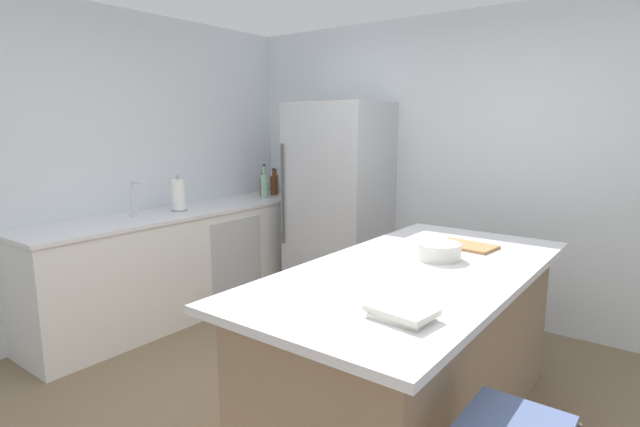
% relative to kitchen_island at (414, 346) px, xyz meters
% --- Properties ---
extents(wall_rear, '(6.00, 0.10, 2.60)m').
position_rel_kitchen_island_xyz_m(wall_rear, '(-0.30, 1.84, 0.84)').
color(wall_rear, silver).
rests_on(wall_rear, ground_plane).
extents(wall_left, '(0.10, 6.00, 2.60)m').
position_rel_kitchen_island_xyz_m(wall_left, '(-2.75, -0.41, 0.84)').
color(wall_left, silver).
rests_on(wall_left, ground_plane).
extents(counter_run_left, '(0.64, 2.78, 0.93)m').
position_rel_kitchen_island_xyz_m(counter_run_left, '(-2.40, 0.31, 0.00)').
color(counter_run_left, silver).
rests_on(counter_run_left, ground_plane).
extents(kitchen_island, '(1.07, 2.21, 0.91)m').
position_rel_kitchen_island_xyz_m(kitchen_island, '(0.00, 0.00, 0.00)').
color(kitchen_island, '#8E755B').
rests_on(kitchen_island, ground_plane).
extents(refrigerator, '(0.85, 0.72, 1.87)m').
position_rel_kitchen_island_xyz_m(refrigerator, '(-1.52, 1.44, 0.47)').
color(refrigerator, '#B7BABF').
rests_on(refrigerator, ground_plane).
extents(sink_faucet, '(0.15, 0.05, 0.30)m').
position_rel_kitchen_island_xyz_m(sink_faucet, '(-2.44, -0.12, 0.63)').
color(sink_faucet, silver).
rests_on(sink_faucet, counter_run_left).
extents(paper_towel_roll, '(0.14, 0.14, 0.31)m').
position_rel_kitchen_island_xyz_m(paper_towel_roll, '(-2.39, 0.27, 0.60)').
color(paper_towel_roll, gray).
rests_on(paper_towel_roll, counter_run_left).
extents(vinegar_bottle, '(0.05, 0.05, 0.26)m').
position_rel_kitchen_island_xyz_m(vinegar_bottle, '(-2.45, 1.59, 0.58)').
color(vinegar_bottle, '#994C23').
rests_on(vinegar_bottle, counter_run_left).
extents(syrup_bottle, '(0.07, 0.07, 0.29)m').
position_rel_kitchen_island_xyz_m(syrup_bottle, '(-2.39, 1.49, 0.58)').
color(syrup_bottle, '#5B3319').
rests_on(syrup_bottle, counter_run_left).
extents(whiskey_bottle, '(0.08, 0.08, 0.24)m').
position_rel_kitchen_island_xyz_m(whiskey_bottle, '(-2.46, 1.40, 0.57)').
color(whiskey_bottle, brown).
rests_on(whiskey_bottle, counter_run_left).
extents(gin_bottle, '(0.07, 0.07, 0.34)m').
position_rel_kitchen_island_xyz_m(gin_bottle, '(-2.34, 1.29, 0.60)').
color(gin_bottle, '#8CB79E').
rests_on(gin_bottle, counter_run_left).
extents(cookbook_stack, '(0.28, 0.21, 0.05)m').
position_rel_kitchen_island_xyz_m(cookbook_stack, '(0.27, -0.68, 0.47)').
color(cookbook_stack, silver).
rests_on(cookbook_stack, kitchen_island).
extents(mixing_bowl, '(0.25, 0.25, 0.09)m').
position_rel_kitchen_island_xyz_m(mixing_bowl, '(0.02, 0.24, 0.50)').
color(mixing_bowl, silver).
rests_on(mixing_bowl, kitchen_island).
extents(cutting_board, '(0.38, 0.26, 0.02)m').
position_rel_kitchen_island_xyz_m(cutting_board, '(0.04, 0.60, 0.46)').
color(cutting_board, '#9E7042').
rests_on(cutting_board, kitchen_island).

